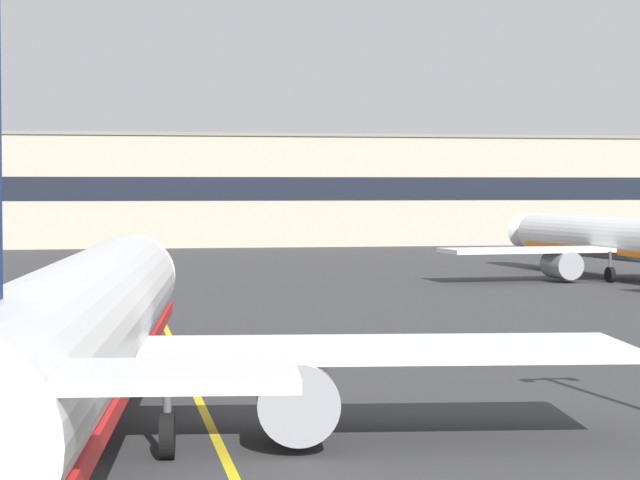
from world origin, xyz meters
TOP-DOWN VIEW (x-y plane):
  - taxiway_centreline at (0.00, 30.00)m, footprint 4.30×179.96m
  - airliner_foreground at (-4.43, 9.09)m, footprint 32.35×41.48m
  - airliner_background at (38.60, 68.85)m, footprint 30.29×38.94m
  - terminal_building at (-6.25, 135.57)m, footprint 166.42×12.40m

SIDE VIEW (x-z plane):
  - taxiway_centreline at x=0.00m, z-range 0.00..0.01m
  - airliner_background at x=38.60m, z-range -2.30..8.62m
  - airliner_foreground at x=-4.43m, z-range -2.46..9.19m
  - terminal_building at x=-6.25m, z-range 0.01..13.92m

